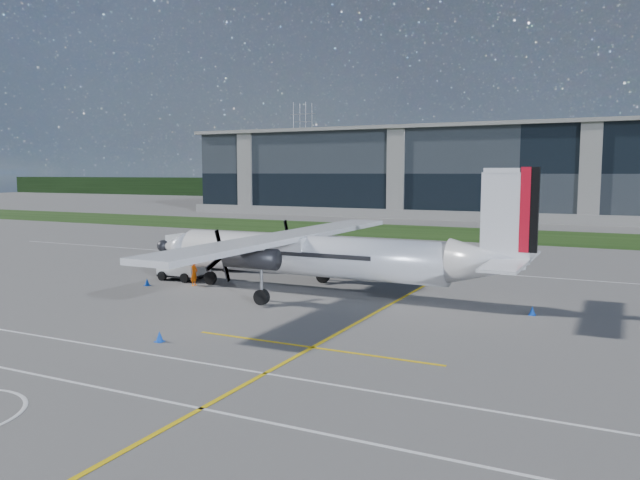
{
  "coord_description": "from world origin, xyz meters",
  "views": [
    {
      "loc": [
        15.19,
        -29.88,
        7.68
      ],
      "look_at": [
        -2.47,
        5.84,
        3.36
      ],
      "focal_mm": 35.0,
      "sensor_mm": 36.0,
      "label": 1
    }
  ],
  "objects_px": {
    "fuel_tanker_truck": "(204,250)",
    "safety_cone_nose_stbd": "(184,273)",
    "safety_cone_tail": "(532,311)",
    "turboprop_aircraft": "(322,232)",
    "pylon_west": "(303,150)",
    "ground_crew_person": "(194,271)",
    "safety_cone_stbdwing": "(370,263)",
    "safety_cone_portwing": "(160,336)",
    "baggage_tug": "(181,266)",
    "safety_cone_nose_port": "(147,282)"
  },
  "relations": [
    {
      "from": "fuel_tanker_truck",
      "to": "safety_cone_nose_stbd",
      "type": "xyz_separation_m",
      "value": [
        1.41,
        -4.35,
        -1.15
      ]
    },
    {
      "from": "fuel_tanker_truck",
      "to": "safety_cone_tail",
      "type": "relative_size",
      "value": 14.91
    },
    {
      "from": "turboprop_aircraft",
      "to": "fuel_tanker_truck",
      "type": "height_order",
      "value": "turboprop_aircraft"
    },
    {
      "from": "pylon_west",
      "to": "ground_crew_person",
      "type": "height_order",
      "value": "pylon_west"
    },
    {
      "from": "turboprop_aircraft",
      "to": "safety_cone_stbdwing",
      "type": "relative_size",
      "value": 53.19
    },
    {
      "from": "turboprop_aircraft",
      "to": "safety_cone_nose_stbd",
      "type": "distance_m",
      "value": 12.92
    },
    {
      "from": "fuel_tanker_truck",
      "to": "safety_cone_tail",
      "type": "distance_m",
      "value": 26.98
    },
    {
      "from": "safety_cone_nose_stbd",
      "to": "safety_cone_portwing",
      "type": "height_order",
      "value": "same"
    },
    {
      "from": "baggage_tug",
      "to": "safety_cone_tail",
      "type": "distance_m",
      "value": 24.27
    },
    {
      "from": "fuel_tanker_truck",
      "to": "ground_crew_person",
      "type": "relative_size",
      "value": 3.76
    },
    {
      "from": "safety_cone_tail",
      "to": "safety_cone_nose_stbd",
      "type": "bearing_deg",
      "value": 176.35
    },
    {
      "from": "turboprop_aircraft",
      "to": "fuel_tanker_truck",
      "type": "relative_size",
      "value": 3.57
    },
    {
      "from": "ground_crew_person",
      "to": "safety_cone_tail",
      "type": "height_order",
      "value": "ground_crew_person"
    },
    {
      "from": "baggage_tug",
      "to": "safety_cone_tail",
      "type": "height_order",
      "value": "baggage_tug"
    },
    {
      "from": "pylon_west",
      "to": "turboprop_aircraft",
      "type": "distance_m",
      "value": 165.33
    },
    {
      "from": "baggage_tug",
      "to": "ground_crew_person",
      "type": "bearing_deg",
      "value": -33.73
    },
    {
      "from": "turboprop_aircraft",
      "to": "safety_cone_nose_stbd",
      "type": "relative_size",
      "value": 53.19
    },
    {
      "from": "turboprop_aircraft",
      "to": "ground_crew_person",
      "type": "bearing_deg",
      "value": -174.78
    },
    {
      "from": "fuel_tanker_truck",
      "to": "safety_cone_portwing",
      "type": "relative_size",
      "value": 14.91
    },
    {
      "from": "ground_crew_person",
      "to": "safety_cone_portwing",
      "type": "relative_size",
      "value": 3.96
    },
    {
      "from": "baggage_tug",
      "to": "safety_cone_nose_stbd",
      "type": "bearing_deg",
      "value": 122.09
    },
    {
      "from": "safety_cone_stbdwing",
      "to": "safety_cone_nose_stbd",
      "type": "bearing_deg",
      "value": -132.31
    },
    {
      "from": "ground_crew_person",
      "to": "safety_cone_tail",
      "type": "distance_m",
      "value": 21.94
    },
    {
      "from": "safety_cone_stbdwing",
      "to": "baggage_tug",
      "type": "bearing_deg",
      "value": -128.12
    },
    {
      "from": "baggage_tug",
      "to": "safety_cone_portwing",
      "type": "height_order",
      "value": "baggage_tug"
    },
    {
      "from": "ground_crew_person",
      "to": "turboprop_aircraft",
      "type": "bearing_deg",
      "value": -92.99
    },
    {
      "from": "safety_cone_portwing",
      "to": "safety_cone_tail",
      "type": "distance_m",
      "value": 19.56
    },
    {
      "from": "safety_cone_nose_stbd",
      "to": "safety_cone_tail",
      "type": "distance_m",
      "value": 24.93
    },
    {
      "from": "turboprop_aircraft",
      "to": "safety_cone_stbdwing",
      "type": "distance_m",
      "value": 13.7
    },
    {
      "from": "baggage_tug",
      "to": "safety_cone_portwing",
      "type": "xyz_separation_m",
      "value": [
        9.76,
        -13.71,
        -0.75
      ]
    },
    {
      "from": "fuel_tanker_truck",
      "to": "safety_cone_stbdwing",
      "type": "height_order",
      "value": "fuel_tanker_truck"
    },
    {
      "from": "safety_cone_nose_stbd",
      "to": "ground_crew_person",
      "type": "bearing_deg",
      "value": -40.85
    },
    {
      "from": "safety_cone_nose_port",
      "to": "safety_cone_tail",
      "type": "distance_m",
      "value": 24.92
    },
    {
      "from": "fuel_tanker_truck",
      "to": "ground_crew_person",
      "type": "bearing_deg",
      "value": -57.67
    },
    {
      "from": "baggage_tug",
      "to": "fuel_tanker_truck",
      "type": "bearing_deg",
      "value": 110.84
    },
    {
      "from": "pylon_west",
      "to": "baggage_tug",
      "type": "relative_size",
      "value": 8.97
    },
    {
      "from": "fuel_tanker_truck",
      "to": "safety_cone_tail",
      "type": "bearing_deg",
      "value": -12.73
    },
    {
      "from": "safety_cone_nose_stbd",
      "to": "safety_cone_tail",
      "type": "xyz_separation_m",
      "value": [
        24.88,
        -1.59,
        0.0
      ]
    },
    {
      "from": "fuel_tanker_truck",
      "to": "safety_cone_nose_stbd",
      "type": "height_order",
      "value": "fuel_tanker_truck"
    },
    {
      "from": "safety_cone_stbdwing",
      "to": "safety_cone_tail",
      "type": "relative_size",
      "value": 1.0
    },
    {
      "from": "pylon_west",
      "to": "safety_cone_stbdwing",
      "type": "xyz_separation_m",
      "value": [
        76.24,
        -132.22,
        -14.75
      ]
    },
    {
      "from": "safety_cone_nose_port",
      "to": "safety_cone_portwing",
      "type": "relative_size",
      "value": 1.0
    },
    {
      "from": "safety_cone_nose_stbd",
      "to": "pylon_west",
      "type": "bearing_deg",
      "value": 114.67
    },
    {
      "from": "safety_cone_stbdwing",
      "to": "safety_cone_tail",
      "type": "bearing_deg",
      "value": -41.5
    },
    {
      "from": "safety_cone_portwing",
      "to": "fuel_tanker_truck",
      "type": "bearing_deg",
      "value": 121.74
    },
    {
      "from": "safety_cone_tail",
      "to": "baggage_tug",
      "type": "bearing_deg",
      "value": 178.63
    },
    {
      "from": "safety_cone_nose_stbd",
      "to": "fuel_tanker_truck",
      "type": "bearing_deg",
      "value": 107.93
    },
    {
      "from": "safety_cone_stbdwing",
      "to": "safety_cone_nose_port",
      "type": "relative_size",
      "value": 1.0
    },
    {
      "from": "ground_crew_person",
      "to": "safety_cone_nose_port",
      "type": "distance_m",
      "value": 3.31
    },
    {
      "from": "safety_cone_tail",
      "to": "safety_cone_portwing",
      "type": "bearing_deg",
      "value": -137.83
    }
  ]
}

